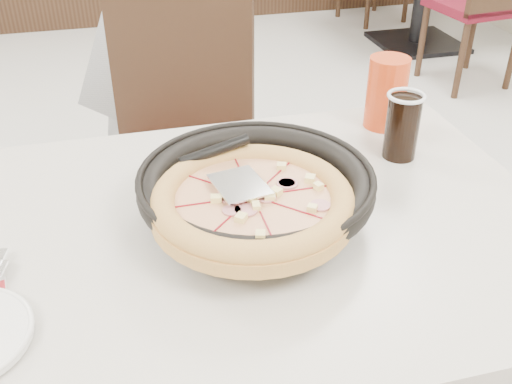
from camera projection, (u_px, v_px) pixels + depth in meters
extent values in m
cylinder|color=black|center=(248.00, 206.00, 1.06)|extent=(0.12, 0.12, 0.04)
cylinder|color=black|center=(256.00, 196.00, 1.04)|extent=(0.33, 0.33, 0.01)
cylinder|color=tan|center=(253.00, 207.00, 0.98)|extent=(0.34, 0.34, 0.02)
cube|color=silver|center=(239.00, 184.00, 0.97)|extent=(0.09, 0.11, 0.00)
cylinder|color=black|center=(402.00, 128.00, 1.21)|extent=(0.07, 0.07, 0.13)
cylinder|color=red|center=(386.00, 93.00, 1.33)|extent=(0.09, 0.09, 0.16)
imported|color=#A5A6AA|center=(152.00, 0.00, 1.94)|extent=(0.70, 0.57, 1.68)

